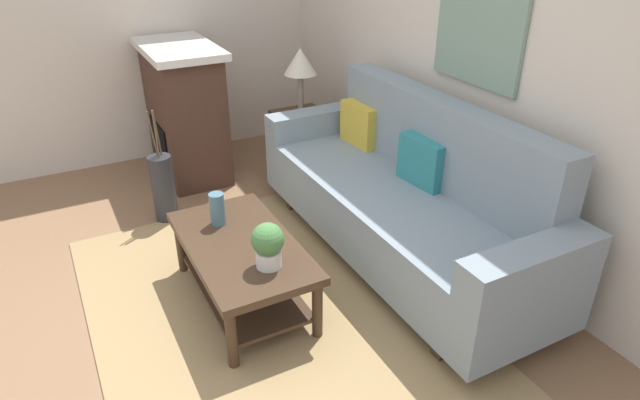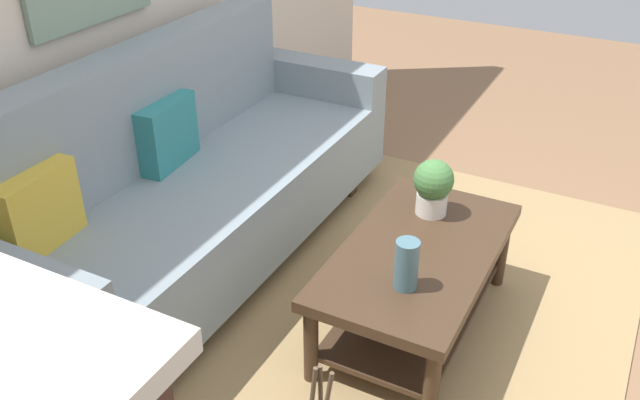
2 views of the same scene
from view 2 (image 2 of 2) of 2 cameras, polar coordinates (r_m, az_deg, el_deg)
name	(u,v)px [view 2 (image 2 of 2)]	position (r m, az deg, el deg)	size (l,w,h in m)	color
ground_plane	(513,336)	(3.22, 15.69, -10.80)	(9.39, 9.39, 0.00)	#8C6647
area_rug	(407,302)	(3.30, 7.24, -8.37)	(2.70, 1.96, 0.01)	#A38456
couch	(193,185)	(3.40, -10.47, 1.25)	(2.48, 0.84, 1.08)	gray
throw_pillow_mustard	(38,210)	(2.88, -22.34, -0.76)	(0.36, 0.12, 0.32)	gold
throw_pillow_teal	(167,133)	(3.36, -12.56, 5.42)	(0.36, 0.12, 0.32)	teal
coffee_table	(417,271)	(2.97, 8.02, -5.83)	(1.10, 0.60, 0.43)	#422D1E
tabletop_vase	(406,265)	(2.63, 7.17, -5.34)	(0.09, 0.09, 0.21)	slate
potted_plant_tabletop	(433,185)	(3.09, 9.35, 1.19)	(0.18, 0.18, 0.26)	white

